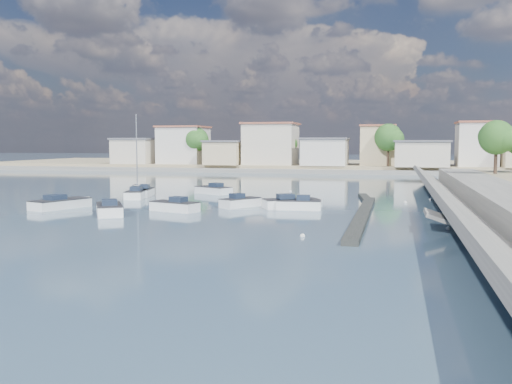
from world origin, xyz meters
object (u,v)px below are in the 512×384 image
motorboat_e (63,204)px  motorboat_g (144,193)px  motorboat_c (172,207)px  sailboat (138,194)px  motorboat_b (242,203)px  motorboat_f (212,190)px  motorboat_a (109,209)px  motorboat_h (294,204)px  motorboat_d (297,205)px

motorboat_e → motorboat_g: 12.22m
motorboat_c → sailboat: bearing=128.4°
motorboat_b → motorboat_f: size_ratio=0.83×
motorboat_a → motorboat_b: bearing=39.4°
motorboat_a → motorboat_h: same height
motorboat_b → motorboat_d: 5.22m
motorboat_b → sailboat: size_ratio=0.45×
motorboat_g → motorboat_d: bearing=-23.9°
motorboat_b → motorboat_d: size_ratio=0.94×
motorboat_b → motorboat_g: (-13.07, 7.26, 0.00)m
motorboat_g → sailboat: sailboat is taller
motorboat_e → motorboat_h: (19.95, 5.08, 0.00)m
motorboat_c → motorboat_h: bearing=26.0°
motorboat_a → motorboat_d: (14.39, 6.78, -0.00)m
motorboat_c → motorboat_e: 10.29m
motorboat_a → motorboat_e: 6.66m
sailboat → motorboat_e: bearing=-102.2°
motorboat_e → motorboat_f: 18.83m
motorboat_c → motorboat_g: 14.19m
sailboat → motorboat_a: bearing=-74.2°
motorboat_b → motorboat_f: 13.89m
motorboat_a → motorboat_d: 15.91m
motorboat_a → motorboat_e: same height
motorboat_a → motorboat_f: 19.82m
motorboat_b → motorboat_e: same height
motorboat_b → sailboat: 14.20m
motorboat_e → sailboat: sailboat is taller
motorboat_f → motorboat_h: (11.54, -11.76, 0.00)m
motorboat_e → motorboat_g: (2.19, 12.02, 0.00)m
motorboat_c → motorboat_d: bearing=19.5°
motorboat_c → sailboat: (-8.02, 10.11, 0.04)m
motorboat_e → motorboat_g: bearing=79.7°
motorboat_h → motorboat_c: bearing=-154.0°
motorboat_c → sailboat: sailboat is taller
motorboat_e → motorboat_a: bearing=-25.1°
motorboat_d → motorboat_f: same height
motorboat_h → sailboat: sailboat is taller
motorboat_a → motorboat_d: bearing=25.2°
motorboat_b → motorboat_a: bearing=-140.6°
motorboat_g → motorboat_h: 19.06m
motorboat_a → sailboat: 13.82m
motorboat_g → motorboat_h: bearing=-21.3°
motorboat_b → motorboat_c: same height
motorboat_f → motorboat_e: bearing=-116.5°
motorboat_b → motorboat_f: (-6.85, 12.08, 0.00)m
motorboat_a → motorboat_f: size_ratio=1.07×
motorboat_d → motorboat_a: bearing=-154.8°
motorboat_c → motorboat_f: same height
motorboat_e → motorboat_f: same height
motorboat_h → sailboat: size_ratio=0.58×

